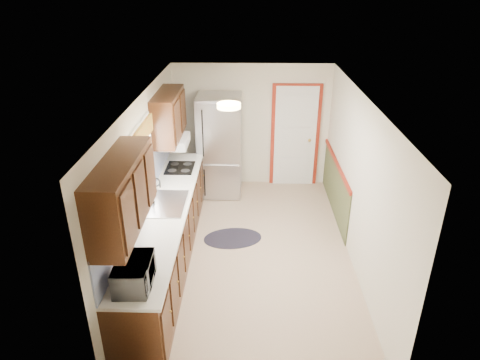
{
  "coord_description": "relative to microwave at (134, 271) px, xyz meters",
  "views": [
    {
      "loc": [
        -0.03,
        -5.44,
        3.83
      ],
      "look_at": [
        -0.17,
        0.17,
        1.15
      ],
      "focal_mm": 32.0,
      "sensor_mm": 36.0,
      "label": 1
    }
  ],
  "objects": [
    {
      "name": "rug",
      "position": [
        0.91,
        2.33,
        -1.11
      ],
      "size": [
        1.02,
        0.74,
        0.01
      ],
      "primitive_type": "ellipsoid",
      "rotation": [
        0.0,
        0.0,
        0.16
      ],
      "color": "black",
      "rests_on": "ground"
    },
    {
      "name": "refrigerator",
      "position": [
        0.61,
        4.0,
        -0.16
      ],
      "size": [
        0.8,
        0.8,
        1.91
      ],
      "rotation": [
        0.0,
        0.0,
        -0.01
      ],
      "color": "#B7B7BC",
      "rests_on": "ground"
    },
    {
      "name": "room_shell",
      "position": [
        1.2,
        1.95,
        0.08
      ],
      "size": [
        3.2,
        5.2,
        2.52
      ],
      "color": "tan",
      "rests_on": "ground"
    },
    {
      "name": "cooktop",
      "position": [
        0.01,
        2.99,
        -0.17
      ],
      "size": [
        0.45,
        0.54,
        0.02
      ],
      "primitive_type": "cube",
      "color": "black",
      "rests_on": "kitchen_run"
    },
    {
      "name": "back_wall_trim",
      "position": [
        2.19,
        4.16,
        -0.23
      ],
      "size": [
        1.12,
        2.3,
        2.08
      ],
      "color": "maroon",
      "rests_on": "ground"
    },
    {
      "name": "ceiling_fixture",
      "position": [
        0.9,
        1.75,
        1.24
      ],
      "size": [
        0.3,
        0.3,
        0.06
      ],
      "primitive_type": "cylinder",
      "color": "#FFD88C",
      "rests_on": "room_shell"
    },
    {
      "name": "kitchen_run",
      "position": [
        -0.04,
        1.66,
        -0.31
      ],
      "size": [
        0.63,
        4.0,
        2.2
      ],
      "color": "#361B0C",
      "rests_on": "ground"
    },
    {
      "name": "microwave",
      "position": [
        0.0,
        0.0,
        0.0
      ],
      "size": [
        0.31,
        0.54,
        0.36
      ],
      "primitive_type": "imported",
      "rotation": [
        0.0,
        0.0,
        1.61
      ],
      "color": "white",
      "rests_on": "kitchen_run"
    }
  ]
}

